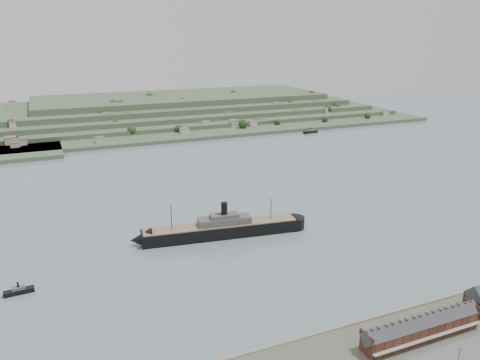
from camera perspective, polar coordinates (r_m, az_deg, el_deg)
name	(u,v)px	position (r m, az deg, el deg)	size (l,w,h in m)	color
ground	(263,206)	(343.66, 2.78, -3.23)	(1400.00, 1400.00, 0.00)	slate
terrace_row	(421,327)	(211.87, 21.25, -16.40)	(55.60, 9.80, 11.07)	#442018
far_peninsula	(164,111)	(711.20, -9.21, 8.27)	(760.00, 309.00, 30.00)	#3B5237
steamship	(217,229)	(291.71, -2.82, -6.04)	(110.82, 26.80, 26.63)	black
tugboat	(19,291)	(256.55, -25.35, -12.11)	(14.18, 4.69, 6.28)	black
ferry_east	(310,132)	(609.20, 8.58, 5.86)	(20.82, 8.25, 7.60)	black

